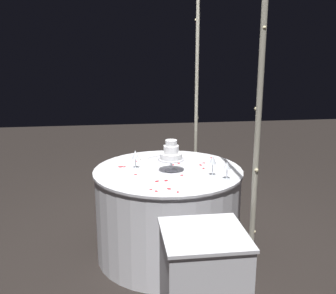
{
  "coord_description": "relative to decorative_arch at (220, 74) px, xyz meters",
  "views": [
    {
      "loc": [
        3.24,
        -0.43,
        1.84
      ],
      "look_at": [
        0.0,
        0.0,
        0.99
      ],
      "focal_mm": 43.2,
      "sensor_mm": 36.0,
      "label": 1
    }
  ],
  "objects": [
    {
      "name": "ground_plane",
      "position": [
        -0.0,
        -0.43,
        -1.59
      ],
      "size": [
        12.0,
        12.0,
        0.0
      ],
      "primitive_type": "plane",
      "color": "black"
    },
    {
      "name": "decorative_arch",
      "position": [
        0.0,
        0.0,
        0.0
      ],
      "size": [
        1.93,
        0.06,
        2.5
      ],
      "color": "#B7B29E",
      "rests_on": "ground"
    },
    {
      "name": "main_table",
      "position": [
        -0.0,
        -0.43,
        -1.19
      ],
      "size": [
        1.27,
        1.27,
        0.79
      ],
      "color": "white",
      "rests_on": "ground"
    },
    {
      "name": "side_table",
      "position": [
        1.19,
        -0.38,
        -1.19
      ],
      "size": [
        0.48,
        0.48,
        0.79
      ],
      "color": "white",
      "rests_on": "ground"
    },
    {
      "name": "tiered_cake",
      "position": [
        0.04,
        -0.41,
        -0.64
      ],
      "size": [
        0.22,
        0.22,
        0.27
      ],
      "color": "silver",
      "rests_on": "main_table"
    },
    {
      "name": "wine_glass_0",
      "position": [
        -0.08,
        -0.7,
        -0.68
      ],
      "size": [
        0.06,
        0.06,
        0.16
      ],
      "color": "silver",
      "rests_on": "main_table"
    },
    {
      "name": "wine_glass_1",
      "position": [
        0.3,
        0.0,
        -0.69
      ],
      "size": [
        0.06,
        0.06,
        0.14
      ],
      "color": "silver",
      "rests_on": "main_table"
    },
    {
      "name": "wine_glass_2",
      "position": [
        0.21,
        -0.09,
        -0.67
      ],
      "size": [
        0.06,
        0.06,
        0.17
      ],
      "color": "silver",
      "rests_on": "main_table"
    },
    {
      "name": "cake_knife",
      "position": [
        -0.38,
        -0.53,
        -0.79
      ],
      "size": [
        0.18,
        0.26,
        0.01
      ],
      "color": "silver",
      "rests_on": "main_table"
    },
    {
      "name": "rose_petal_0",
      "position": [
        0.28,
        -0.48,
        -0.79
      ],
      "size": [
        0.04,
        0.04,
        0.0
      ],
      "primitive_type": "ellipsoid",
      "rotation": [
        0.0,
        0.0,
        5.61
      ],
      "color": "red",
      "rests_on": "main_table"
    },
    {
      "name": "rose_petal_1",
      "position": [
        -0.09,
        -0.12,
        -0.79
      ],
      "size": [
        0.04,
        0.03,
        0.0
      ],
      "primitive_type": "ellipsoid",
      "rotation": [
        0.0,
        0.0,
        0.13
      ],
      "color": "red",
      "rests_on": "main_table"
    },
    {
      "name": "rose_petal_2",
      "position": [
        -0.37,
        -0.39,
        -0.79
      ],
      "size": [
        0.03,
        0.04,
        0.0
      ],
      "primitive_type": "ellipsoid",
      "rotation": [
        0.0,
        0.0,
        1.88
      ],
      "color": "red",
      "rests_on": "main_table"
    },
    {
      "name": "rose_petal_3",
      "position": [
        0.17,
        -0.34,
        -0.79
      ],
      "size": [
        0.03,
        0.03,
        0.0
      ],
      "primitive_type": "ellipsoid",
      "rotation": [
        0.0,
        0.0,
        1.79
      ],
      "color": "red",
      "rests_on": "main_table"
    },
    {
      "name": "rose_petal_4",
      "position": [
        -0.17,
        -0.31,
        -0.79
      ],
      "size": [
        0.03,
        0.03,
        0.0
      ],
      "primitive_type": "ellipsoid",
      "rotation": [
        0.0,
        0.0,
        0.21
      ],
      "color": "red",
      "rests_on": "main_table"
    },
    {
      "name": "rose_petal_5",
      "position": [
        -0.2,
        0.02,
        -0.79
      ],
      "size": [
        0.03,
        0.03,
        0.0
      ],
      "primitive_type": "ellipsoid",
      "rotation": [
        0.0,
        0.0,
        2.0
      ],
      "color": "red",
      "rests_on": "main_table"
    },
    {
      "name": "rose_petal_6",
      "position": [
        -0.13,
        -0.37,
        -0.79
      ],
      "size": [
        0.03,
        0.04,
        0.0
      ],
      "primitive_type": "ellipsoid",
      "rotation": [
        0.0,
        0.0,
        4.82
      ],
      "color": "red",
      "rests_on": "main_table"
    },
    {
      "name": "rose_petal_7",
      "position": [
        -0.15,
        -0.08,
        -0.79
      ],
      "size": [
        0.02,
        0.03,
        0.0
      ],
      "primitive_type": "ellipsoid",
      "rotation": [
        0.0,
        0.0,
        4.8
      ],
      "color": "red",
      "rests_on": "main_table"
    },
    {
      "name": "rose_petal_8",
      "position": [
        0.29,
        -0.55,
        -0.79
      ],
      "size": [
        0.04,
        0.05,
        0.0
      ],
      "primitive_type": "ellipsoid",
      "rotation": [
        0.0,
        0.0,
        2.08
      ],
      "color": "red",
      "rests_on": "main_table"
    },
    {
      "name": "rose_petal_9",
      "position": [
        -0.13,
        -0.79,
        -0.79
      ],
      "size": [
        0.03,
        0.03,
        0.0
      ],
      "primitive_type": "ellipsoid",
      "rotation": [
        0.0,
        0.0,
        2.43
      ],
      "color": "red",
      "rests_on": "main_table"
    },
    {
      "name": "rose_petal_10",
      "position": [
        -0.28,
        -0.68,
        -0.79
      ],
      "size": [
        0.03,
        0.03,
        0.0
      ],
      "primitive_type": "ellipsoid",
      "rotation": [
        0.0,
        0.0,
        4.25
      ],
      "color": "red",
      "rests_on": "main_table"
    },
    {
      "name": "rose_petal_11",
      "position": [
        -0.13,
        -0.83,
        -0.79
      ],
      "size": [
        0.05,
        0.04,
        0.0
      ],
      "primitive_type": "ellipsoid",
      "rotation": [
        0.0,
        0.0,
        0.72
      ],
      "color": "red",
      "rests_on": "main_table"
    },
    {
      "name": "rose_petal_12",
      "position": [
        0.1,
        -0.71,
        -0.79
      ],
      "size": [
        0.03,
        0.03,
        0.0
      ],
      "primitive_type": "ellipsoid",
      "rotation": [
        0.0,
        0.0,
        1.07
      ],
      "color": "red",
      "rests_on": "main_table"
    },
    {
      "name": "rose_petal_13",
      "position": [
        -0.13,
        -0.81,
        -0.79
      ],
      "size": [
        0.03,
        0.04,
        0.0
      ],
      "primitive_type": "ellipsoid",
      "rotation": [
        0.0,
        0.0,
        4.01
      ],
      "color": "red",
      "rests_on": "main_table"
    },
    {
      "name": "rose_petal_14",
      "position": [
        -0.56,
        -0.26,
        -0.79
      ],
      "size": [
        0.04,
        0.04,
        0.0
      ],
      "primitive_type": "ellipsoid",
      "rotation": [
        0.0,
        0.0,
        3.7
      ],
      "color": "red",
      "rests_on": "main_table"
    },
    {
      "name": "rose_petal_15",
      "position": [
        0.54,
        -0.42,
        -0.79
      ],
      "size": [
        0.03,
        0.02,
        0.0
      ],
      "primitive_type": "ellipsoid",
      "rotation": [
        0.0,
        0.0,
        6.08
      ],
      "color": "red",
      "rests_on": "main_table"
    },
    {
      "name": "rose_petal_16",
      "position": [
        0.46,
        -0.61,
        -0.79
      ],
      "size": [
        0.03,
        0.03,
        0.0
      ],
      "primitive_type": "ellipsoid",
      "rotation": [
        0.0,
        0.0,
        2.21
      ],
      "color": "red",
      "rests_on": "main_table"
    },
    {
      "name": "rose_petal_17",
      "position": [
        0.5,
        -0.58,
        -0.79
      ],
      "size": [
        0.03,
        0.03,
        0.0
      ],
      "primitive_type": "ellipsoid",
      "rotation": [
        0.0,
        0.0,
        0.87
      ],
      "color": "red",
      "rests_on": "main_table"
    },
    {
      "name": "rose_petal_18",
      "position": [
        0.47,
        -0.48,
        -0.79
      ],
      "size": [
        0.04,
        0.04,
        0.0
      ],
      "primitive_type": "ellipsoid",
      "rotation": [
        0.0,
        0.0,
        4.04
      ],
      "color": "red",
      "rests_on": "main_table"
    },
    {
      "name": "rose_petal_19",
      "position": [
        -0.3,
        0.03,
        -0.79
      ],
      "size": [
        0.05,
        0.05,
        0.0
      ],
      "primitive_type": "ellipsoid",
      "rotation": [
        0.0,
        0.0,
        3.89
      ],
      "color": "red",
      "rests_on": "main_table"
    },
    {
      "name": "rose_petal_20",
      "position": [
        0.01,
        -0.12,
        -0.79
      ],
      "size": [
        0.03,
        0.02,
        0.0
      ],
      "primitive_type": "ellipsoid",
      "rotation": [
        0.0,
        0.0,
        3.0
      ],
      "color": "red",
      "rests_on": "main_table"
    }
  ]
}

